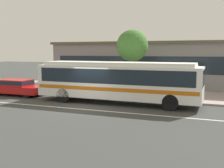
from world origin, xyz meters
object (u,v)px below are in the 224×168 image
(transit_bus, at_px, (118,79))
(pedestrian_waiting_near_sign, at_px, (86,82))
(street_tree_near_stop, at_px, (132,46))
(pedestrian_walking_along_curb, at_px, (150,85))
(bus_stop_sign, at_px, (189,77))
(sedan_behind_bus, at_px, (17,86))

(transit_bus, height_order, pedestrian_waiting_near_sign, transit_bus)
(pedestrian_waiting_near_sign, height_order, street_tree_near_stop, street_tree_near_stop)
(pedestrian_waiting_near_sign, bearing_deg, street_tree_near_stop, 18.63)
(pedestrian_walking_along_curb, relative_size, bus_stop_sign, 0.62)
(sedan_behind_bus, distance_m, bus_stop_sign, 13.47)
(transit_bus, distance_m, sedan_behind_bus, 8.84)
(pedestrian_walking_along_curb, height_order, bus_stop_sign, bus_stop_sign)
(pedestrian_walking_along_curb, bearing_deg, pedestrian_waiting_near_sign, 178.41)
(transit_bus, xyz_separation_m, sedan_behind_bus, (-8.78, 0.27, -0.92))
(transit_bus, xyz_separation_m, pedestrian_walking_along_curb, (1.72, 2.33, -0.55))
(pedestrian_walking_along_curb, distance_m, bus_stop_sign, 2.97)
(transit_bus, distance_m, bus_stop_sign, 4.89)
(sedan_behind_bus, distance_m, pedestrian_waiting_near_sign, 5.61)
(pedestrian_waiting_near_sign, bearing_deg, bus_stop_sign, -4.82)
(bus_stop_sign, relative_size, street_tree_near_stop, 0.52)
(bus_stop_sign, bearing_deg, pedestrian_waiting_near_sign, 175.18)
(bus_stop_sign, bearing_deg, pedestrian_walking_along_curb, 169.18)
(transit_bus, relative_size, street_tree_near_stop, 2.18)
(transit_bus, relative_size, pedestrian_walking_along_curb, 6.75)
(street_tree_near_stop, bearing_deg, sedan_behind_bus, -158.59)
(pedestrian_waiting_near_sign, relative_size, bus_stop_sign, 0.62)
(pedestrian_waiting_near_sign, xyz_separation_m, pedestrian_walking_along_curb, (5.36, -0.15, 0.01))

